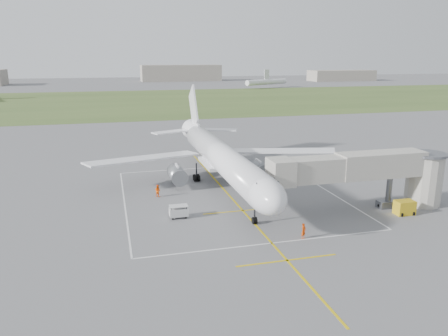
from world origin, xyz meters
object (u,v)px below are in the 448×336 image
object	(u,v)px
airliner	(221,157)
ramp_worker_nose	(304,231)
jet_bridge	(375,172)
gpu_unit	(405,208)
ramp_worker_wing	(158,191)
baggage_cart	(179,212)

from	to	relation	value
airliner	ramp_worker_nose	xyz separation A→B (m)	(3.62, -20.45, -3.56)
jet_bridge	ramp_worker_nose	world-z (taller)	jet_bridge
jet_bridge	gpu_unit	size ratio (longest dim) A/B	10.19
jet_bridge	ramp_worker_wing	bearing A→B (deg)	155.01
ramp_worker_nose	ramp_worker_wing	bearing A→B (deg)	95.48
jet_bridge	ramp_worker_wing	distance (m)	28.10
gpu_unit	baggage_cart	world-z (taller)	gpu_unit
baggage_cart	ramp_worker_wing	bearing A→B (deg)	100.17
airliner	baggage_cart	bearing A→B (deg)	-125.74
baggage_cart	gpu_unit	bearing A→B (deg)	-11.87
jet_bridge	gpu_unit	distance (m)	5.46
jet_bridge	baggage_cart	distance (m)	24.27
airliner	ramp_worker_nose	world-z (taller)	airliner
gpu_unit	ramp_worker_wing	world-z (taller)	gpu_unit
gpu_unit	jet_bridge	bearing A→B (deg)	136.70
airliner	baggage_cart	size ratio (longest dim) A/B	21.49
baggage_cart	ramp_worker_nose	world-z (taller)	ramp_worker_nose
gpu_unit	ramp_worker_wing	size ratio (longest dim) A/B	1.36
gpu_unit	ramp_worker_nose	distance (m)	15.24
jet_bridge	ramp_worker_wing	size ratio (longest dim) A/B	13.82
jet_bridge	ramp_worker_nose	size ratio (longest dim) A/B	14.08
airliner	baggage_cart	distance (m)	14.20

